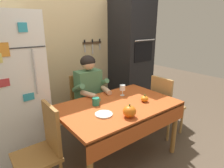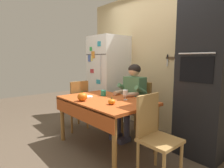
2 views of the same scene
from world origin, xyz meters
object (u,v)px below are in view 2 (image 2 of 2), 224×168
at_px(wine_glass, 125,93).
at_px(serving_tray, 87,97).
at_px(pumpkin_large, 112,102).
at_px(pumpkin_medium, 82,97).
at_px(chair_right_side, 154,132).
at_px(chair_behind_person, 139,106).
at_px(dining_table, 104,105).
at_px(seated_person, 132,94).
at_px(wall_oven, 206,80).
at_px(chair_left_side, 77,103).
at_px(refrigerator, 109,79).
at_px(coffee_mug, 103,93).

height_order(wine_glass, serving_tray, wine_glass).
distance_m(pumpkin_large, serving_tray, 0.61).
bearing_deg(pumpkin_medium, chair_right_side, 17.08).
bearing_deg(wine_glass, chair_right_side, -16.53).
bearing_deg(wine_glass, chair_behind_person, 112.58).
relative_size(pumpkin_large, serving_tray, 0.51).
distance_m(dining_table, pumpkin_large, 0.35).
bearing_deg(seated_person, pumpkin_medium, -96.57).
bearing_deg(pumpkin_large, wine_glass, 103.02).
height_order(seated_person, chair_right_side, seated_person).
bearing_deg(wine_glass, serving_tray, -149.40).
bearing_deg(wall_oven, pumpkin_medium, -133.53).
distance_m(seated_person, pumpkin_medium, 0.92).
distance_m(chair_right_side, chair_left_side, 1.80).
bearing_deg(pumpkin_medium, chair_behind_person, 84.56).
distance_m(refrigerator, seated_person, 0.99).
xyz_separation_m(chair_right_side, wine_glass, (-0.67, 0.20, 0.33)).
bearing_deg(chair_right_side, chair_behind_person, 139.29).
bearing_deg(chair_left_side, wall_oven, 23.75).
xyz_separation_m(wine_glass, pumpkin_medium, (-0.35, -0.51, -0.04)).
bearing_deg(wall_oven, wine_glass, -138.75).
bearing_deg(coffee_mug, wine_glass, 5.97).
height_order(chair_right_side, pumpkin_large, chair_right_side).
relative_size(chair_right_side, pumpkin_large, 9.74).
bearing_deg(wine_glass, pumpkin_medium, -124.31).
height_order(dining_table, chair_right_side, chair_right_side).
bearing_deg(chair_behind_person, pumpkin_large, -70.73).
distance_m(dining_table, chair_behind_person, 0.81).
bearing_deg(wine_glass, dining_table, -138.47).
height_order(refrigerator, seated_person, refrigerator).
bearing_deg(dining_table, pumpkin_medium, -110.75).
height_order(chair_left_side, pumpkin_large, chair_left_side).
distance_m(dining_table, chair_left_side, 0.91).
bearing_deg(coffee_mug, dining_table, -35.91).
height_order(chair_right_side, serving_tray, chair_right_side).
height_order(refrigerator, pumpkin_large, refrigerator).
height_order(chair_behind_person, coffee_mug, chair_behind_person).
bearing_deg(chair_right_side, chair_left_side, 178.22).
relative_size(refrigerator, seated_person, 1.45).
height_order(chair_right_side, chair_left_side, same).
xyz_separation_m(refrigerator, wall_oven, (2.00, 0.04, 0.15)).
height_order(seated_person, serving_tray, seated_person).
xyz_separation_m(chair_left_side, wine_glass, (1.13, 0.14, 0.33)).
distance_m(dining_table, seated_person, 0.61).
xyz_separation_m(wall_oven, pumpkin_large, (-0.74, -1.04, -0.27)).
relative_size(wall_oven, chair_behind_person, 2.26).
distance_m(wine_glass, serving_tray, 0.62).
xyz_separation_m(seated_person, pumpkin_large, (0.32, -0.73, 0.04)).
bearing_deg(chair_right_side, pumpkin_large, -167.58).
bearing_deg(wall_oven, serving_tray, -142.61).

